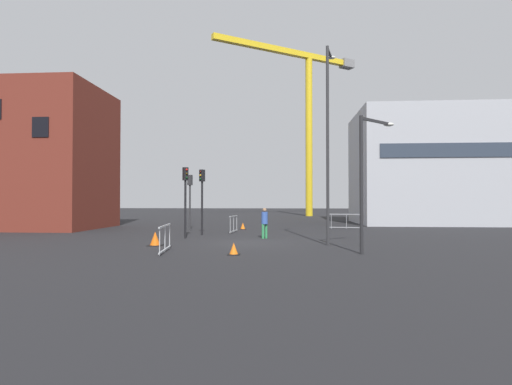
# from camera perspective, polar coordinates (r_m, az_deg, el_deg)

# --- Properties ---
(ground) EXTENTS (160.00, 160.00, 0.00)m
(ground) POSITION_cam_1_polar(r_m,az_deg,el_deg) (19.91, -0.97, -7.05)
(ground) COLOR black
(brick_building) EXTENTS (10.61, 7.52, 10.22)m
(brick_building) POSITION_cam_1_polar(r_m,az_deg,el_deg) (34.21, -29.20, 4.17)
(brick_building) COLOR maroon
(brick_building) RESTS_ON ground
(office_block) EXTENTS (12.47, 9.29, 9.77)m
(office_block) POSITION_cam_1_polar(r_m,az_deg,el_deg) (38.87, 23.03, 3.17)
(office_block) COLOR #A8AAB2
(office_block) RESTS_ON ground
(construction_crane) EXTENTS (17.98, 11.97, 21.30)m
(construction_crane) POSITION_cam_1_polar(r_m,az_deg,el_deg) (53.89, 6.85, 12.46)
(construction_crane) COLOR yellow
(construction_crane) RESTS_ON ground
(streetlamp_tall) EXTENTS (0.60, 1.40, 9.21)m
(streetlamp_tall) POSITION_cam_1_polar(r_m,az_deg,el_deg) (19.35, 10.08, 8.35)
(streetlamp_tall) COLOR #2D2D30
(streetlamp_tall) RESTS_ON ground
(streetlamp_short) EXTENTS (1.67, 1.50, 5.34)m
(streetlamp_short) POSITION_cam_1_polar(r_m,az_deg,el_deg) (16.48, 15.28, 3.32)
(streetlamp_short) COLOR #232326
(streetlamp_short) RESTS_ON ground
(traffic_light_median) EXTENTS (0.36, 0.38, 3.85)m
(traffic_light_median) POSITION_cam_1_polar(r_m,az_deg,el_deg) (22.31, -9.87, 0.28)
(traffic_light_median) COLOR black
(traffic_light_median) RESTS_ON ground
(traffic_light_corner) EXTENTS (0.33, 0.39, 3.88)m
(traffic_light_corner) POSITION_cam_1_polar(r_m,az_deg,el_deg) (24.23, -7.58, 0.21)
(traffic_light_corner) COLOR black
(traffic_light_corner) RESTS_ON ground
(traffic_light_verge) EXTENTS (0.39, 0.32, 3.78)m
(traffic_light_verge) POSITION_cam_1_polar(r_m,az_deg,el_deg) (28.03, -9.27, -0.07)
(traffic_light_verge) COLOR #2D2D30
(traffic_light_verge) RESTS_ON ground
(pedestrian_walking) EXTENTS (0.34, 0.34, 1.64)m
(pedestrian_walking) POSITION_cam_1_polar(r_m,az_deg,el_deg) (21.99, 1.21, -3.99)
(pedestrian_walking) COLOR #2D844C
(pedestrian_walking) RESTS_ON ground
(safety_barrier_right_run) EXTENTS (0.28, 1.92, 1.08)m
(safety_barrier_right_run) POSITION_cam_1_polar(r_m,az_deg,el_deg) (25.88, -3.17, -4.41)
(safety_barrier_right_run) COLOR #9EA0A5
(safety_barrier_right_run) RESTS_ON ground
(safety_barrier_front) EXTENTS (0.35, 2.46, 1.08)m
(safety_barrier_front) POSITION_cam_1_polar(r_m,az_deg,el_deg) (16.66, -12.66, -6.25)
(safety_barrier_front) COLOR #B2B5BA
(safety_barrier_front) RESTS_ON ground
(safety_barrier_mid_span) EXTENTS (2.37, 0.32, 1.08)m
(safety_barrier_mid_span) POSITION_cam_1_polar(r_m,az_deg,el_deg) (29.95, 12.57, -3.93)
(safety_barrier_mid_span) COLOR gray
(safety_barrier_mid_span) RESTS_ON ground
(traffic_cone_on_verge) EXTENTS (0.47, 0.47, 0.47)m
(traffic_cone_on_verge) POSITION_cam_1_polar(r_m,az_deg,el_deg) (28.84, -1.86, -4.75)
(traffic_cone_on_verge) COLOR black
(traffic_cone_on_verge) RESTS_ON ground
(traffic_cone_by_barrier) EXTENTS (0.63, 0.63, 0.64)m
(traffic_cone_by_barrier) POSITION_cam_1_polar(r_m,az_deg,el_deg) (19.13, -13.97, -6.37)
(traffic_cone_by_barrier) COLOR black
(traffic_cone_by_barrier) RESTS_ON ground
(traffic_cone_striped) EXTENTS (0.45, 0.45, 0.46)m
(traffic_cone_striped) POSITION_cam_1_polar(r_m,az_deg,el_deg) (15.57, -3.14, -7.96)
(traffic_cone_striped) COLOR black
(traffic_cone_striped) RESTS_ON ground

